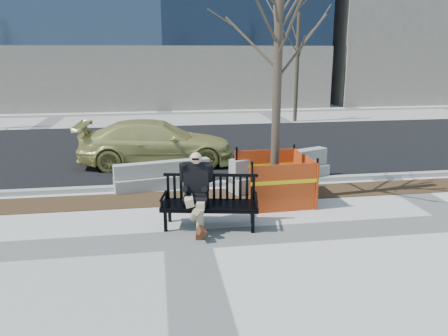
% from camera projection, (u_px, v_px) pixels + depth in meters
% --- Properties ---
extents(ground, '(120.00, 120.00, 0.00)m').
position_uv_depth(ground, '(187.00, 240.00, 8.87)').
color(ground, beige).
rests_on(ground, ground).
extents(mulch_strip, '(40.00, 1.20, 0.02)m').
position_uv_depth(mulch_strip, '(180.00, 198.00, 11.35)').
color(mulch_strip, '#47301C').
rests_on(mulch_strip, ground).
extents(asphalt_street, '(60.00, 10.40, 0.01)m').
position_uv_depth(asphalt_street, '(171.00, 148.00, 17.27)').
color(asphalt_street, black).
rests_on(asphalt_street, ground).
extents(curb, '(60.00, 0.25, 0.12)m').
position_uv_depth(curb, '(178.00, 185.00, 12.25)').
color(curb, '#9E9B93').
rests_on(curb, ground).
extents(bench, '(2.21, 1.14, 1.12)m').
position_uv_depth(bench, '(210.00, 227.00, 9.52)').
color(bench, black).
rests_on(bench, ground).
extents(seated_man, '(0.91, 1.27, 1.63)m').
position_uv_depth(seated_man, '(197.00, 226.00, 9.58)').
color(seated_man, black).
rests_on(seated_man, ground).
extents(tree_fence, '(2.64, 2.64, 6.32)m').
position_uv_depth(tree_fence, '(274.00, 201.00, 11.16)').
color(tree_fence, '#D8441A').
rests_on(tree_fence, ground).
extents(sedan, '(5.19, 2.33, 1.48)m').
position_uv_depth(sedan, '(158.00, 164.00, 14.75)').
color(sedan, tan).
rests_on(sedan, ground).
extents(jersey_barrier_left, '(2.70, 1.03, 0.76)m').
position_uv_depth(jersey_barrier_left, '(163.00, 188.00, 12.23)').
color(jersey_barrier_left, '#9E9C94').
rests_on(jersey_barrier_left, ground).
extents(jersey_barrier_right, '(3.22, 1.81, 0.92)m').
position_uv_depth(jersey_barrier_right, '(280.00, 184.00, 12.53)').
color(jersey_barrier_right, gray).
rests_on(jersey_barrier_right, ground).
extents(far_tree_right, '(2.89, 2.89, 6.05)m').
position_uv_depth(far_tree_right, '(295.00, 121.00, 23.76)').
color(far_tree_right, '#413729').
rests_on(far_tree_right, ground).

